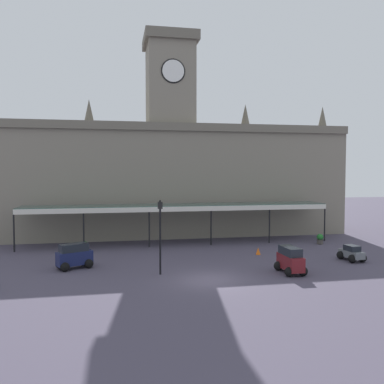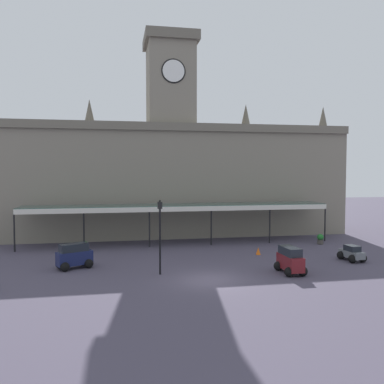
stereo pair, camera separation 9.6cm
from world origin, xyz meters
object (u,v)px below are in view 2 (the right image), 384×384
object	(u,v)px
car_navy_van	(74,257)
planter_by_canopy	(85,247)
victorian_lamppost	(160,228)
car_grey_sedan	(352,254)
traffic_cone	(258,251)
car_maroon_van	(290,261)
planter_near_kerb	(320,239)

from	to	relation	value
car_navy_van	planter_by_canopy	bearing A→B (deg)	87.20
victorian_lamppost	car_grey_sedan	bearing A→B (deg)	5.04
traffic_cone	car_grey_sedan	bearing A→B (deg)	-29.26
car_maroon_van	car_navy_van	bearing A→B (deg)	164.34
car_grey_sedan	car_maroon_van	world-z (taller)	car_maroon_van
car_maroon_van	planter_near_kerb	world-z (taller)	car_maroon_van
victorian_lamppost	planter_near_kerb	xyz separation A→B (m)	(15.90, 8.16, -2.58)
victorian_lamppost	planter_near_kerb	distance (m)	18.06
planter_near_kerb	planter_by_canopy	distance (m)	21.38
victorian_lamppost	planter_near_kerb	world-z (taller)	victorian_lamppost
traffic_cone	planter_near_kerb	xyz separation A→B (m)	(7.33, 3.38, 0.20)
car_maroon_van	victorian_lamppost	xyz separation A→B (m)	(-8.59, 1.31, 2.26)
car_maroon_van	car_grey_sedan	bearing A→B (deg)	22.91
car_maroon_van	traffic_cone	bearing A→B (deg)	90.21
car_maroon_van	planter_by_canopy	size ratio (longest dim) A/B	2.52
victorian_lamppost	traffic_cone	world-z (taller)	victorian_lamppost
traffic_cone	planter_near_kerb	bearing A→B (deg)	24.73
car_maroon_van	traffic_cone	size ratio (longest dim) A/B	4.15
victorian_lamppost	planter_by_canopy	distance (m)	10.22
planter_by_canopy	planter_near_kerb	bearing A→B (deg)	-0.19
planter_near_kerb	victorian_lamppost	bearing A→B (deg)	-152.82
car_navy_van	planter_by_canopy	size ratio (longest dim) A/B	2.69
victorian_lamppost	traffic_cone	size ratio (longest dim) A/B	8.48
car_navy_van	traffic_cone	world-z (taller)	car_navy_van
traffic_cone	planter_by_canopy	xyz separation A→B (m)	(-14.05, 3.45, 0.20)
car_navy_van	car_maroon_van	world-z (taller)	same
planter_near_kerb	planter_by_canopy	xyz separation A→B (m)	(-21.38, 0.07, 0.00)
car_grey_sedan	planter_near_kerb	distance (m)	6.95
car_navy_van	planter_by_canopy	world-z (taller)	car_navy_van
car_grey_sedan	planter_near_kerb	bearing A→B (deg)	80.77
car_grey_sedan	traffic_cone	distance (m)	7.13
car_grey_sedan	planter_near_kerb	size ratio (longest dim) A/B	2.22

